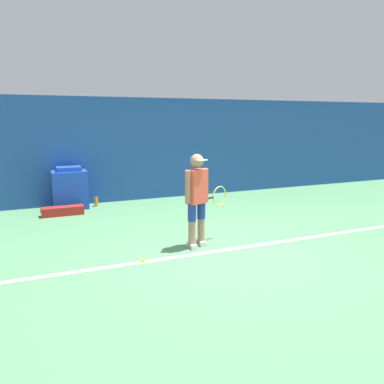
# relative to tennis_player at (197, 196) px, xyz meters

# --- Properties ---
(ground_plane) EXTENTS (24.00, 24.00, 0.00)m
(ground_plane) POSITION_rel_tennis_player_xyz_m (0.35, -0.52, -0.85)
(ground_plane) COLOR #518C5B
(back_wall) EXTENTS (24.00, 0.10, 2.64)m
(back_wall) POSITION_rel_tennis_player_xyz_m (0.35, 4.05, 0.47)
(back_wall) COLOR #234C99
(back_wall) RESTS_ON ground_plane
(court_baseline) EXTENTS (21.60, 0.10, 0.01)m
(court_baseline) POSITION_rel_tennis_player_xyz_m (0.35, -0.37, -0.85)
(court_baseline) COLOR white
(court_baseline) RESTS_ON ground_plane
(tennis_player) EXTENTS (0.92, 0.48, 1.55)m
(tennis_player) POSITION_rel_tennis_player_xyz_m (0.00, 0.00, 0.00)
(tennis_player) COLOR #A37556
(tennis_player) RESTS_ON ground_plane
(tennis_ball) EXTENTS (0.07, 0.07, 0.07)m
(tennis_ball) POSITION_rel_tennis_player_xyz_m (-1.04, -0.37, -0.82)
(tennis_ball) COLOR #D1E533
(tennis_ball) RESTS_ON ground_plane
(covered_chair) EXTENTS (0.79, 0.56, 1.00)m
(covered_chair) POSITION_rel_tennis_player_xyz_m (-1.72, 3.67, -0.38)
(covered_chair) COLOR blue
(covered_chair) RESTS_ON ground_plane
(equipment_bag) EXTENTS (0.89, 0.26, 0.19)m
(equipment_bag) POSITION_rel_tennis_player_xyz_m (-1.94, 3.04, -0.76)
(equipment_bag) COLOR #B2231E
(equipment_bag) RESTS_ON ground_plane
(water_bottle) EXTENTS (0.09, 0.09, 0.26)m
(water_bottle) POSITION_rel_tennis_player_xyz_m (-1.13, 3.65, -0.73)
(water_bottle) COLOR orange
(water_bottle) RESTS_ON ground_plane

